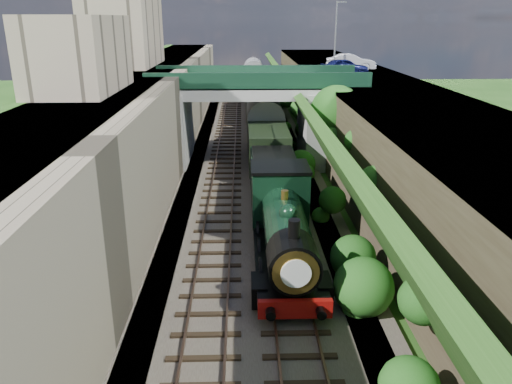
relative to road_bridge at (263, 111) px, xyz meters
name	(u,v)px	position (x,y,z in m)	size (l,w,h in m)	color
ground	(263,352)	(-0.94, -24.00, -4.08)	(160.00, 160.00, 0.00)	#1E4714
trackbed	(252,176)	(-0.94, -4.00, -3.98)	(10.00, 90.00, 0.20)	#473F38
retaining_wall	(173,130)	(-6.44, -4.00, -0.58)	(1.00, 90.00, 7.00)	#756B56
street_plateau_left	(122,130)	(-9.94, -4.00, -0.58)	(6.00, 90.00, 7.00)	#262628
street_plateau_right	(386,134)	(8.56, -4.00, -0.95)	(8.00, 90.00, 6.25)	#262628
embankment_slope	(326,148)	(4.00, -6.29, -1.41)	(4.77, 90.00, 6.46)	#1E4714
track_left	(224,174)	(-2.94, -4.00, -3.83)	(2.50, 90.00, 0.20)	black
track_right	(268,173)	(0.26, -4.00, -3.83)	(2.50, 90.00, 0.20)	black
road_bridge	(263,111)	(0.00, 0.00, 0.00)	(16.00, 6.40, 7.25)	gray
building_far	(124,29)	(-11.44, 6.00, 5.92)	(5.00, 10.00, 6.00)	gray
building_near	(79,54)	(-10.44, -10.00, 4.92)	(4.00, 8.00, 4.00)	gray
tree	(337,113)	(4.97, -4.35, 0.57)	(3.60, 3.80, 6.60)	black
lamppost	(336,33)	(6.77, 7.54, 5.49)	(0.87, 0.15, 6.00)	gray
car_blue	(344,67)	(7.14, 4.82, 2.87)	(1.64, 4.07, 1.39)	#12164F
car_silver	(351,62)	(8.51, 8.84, 2.92)	(1.57, 4.51, 1.49)	silver
locomotive	(284,230)	(0.26, -17.89, -2.18)	(3.10, 10.23, 3.83)	black
tender	(274,184)	(0.26, -10.52, -2.46)	(2.70, 6.00, 3.05)	black
coach_front	(265,131)	(0.26, 2.08, -2.03)	(2.90, 18.00, 3.70)	black
coach_middle	(257,97)	(0.26, 20.88, -2.03)	(2.90, 18.00, 3.70)	black
coach_rear	(254,79)	(0.26, 39.68, -2.03)	(2.90, 18.00, 3.70)	black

